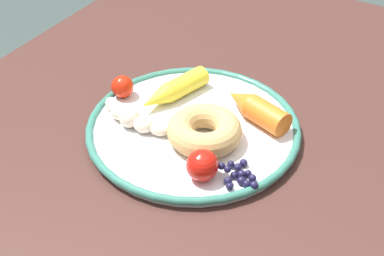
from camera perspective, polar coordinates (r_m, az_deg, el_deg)
dining_table at (r=0.90m, az=0.56°, el=-4.72°), size 1.14×0.84×0.70m
plate at (r=0.84m, az=-0.00°, el=-0.15°), size 0.32×0.32×0.02m
banana at (r=0.84m, az=-6.19°, el=1.05°), size 0.05×0.13×0.03m
carrot_orange at (r=0.85m, az=6.51°, el=1.96°), size 0.07×0.12×0.04m
carrot_yellow at (r=0.89m, az=-1.91°, el=3.87°), size 0.13×0.07×0.03m
donut at (r=0.80m, az=1.26°, el=-0.25°), size 0.12×0.12×0.04m
blueberry_pile at (r=0.75m, az=4.82°, el=-4.79°), size 0.06×0.06×0.02m
tomato_near at (r=0.74m, az=1.05°, el=-3.82°), size 0.04×0.04×0.04m
tomato_mid at (r=0.90m, az=-7.10°, el=4.20°), size 0.04×0.04×0.04m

